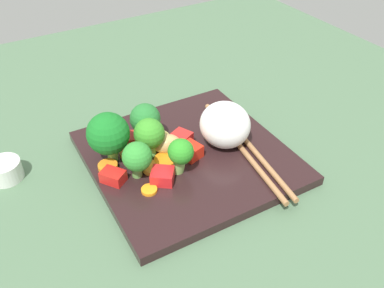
# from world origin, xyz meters

# --- Properties ---
(ground_plane) EXTENTS (1.10, 1.10, 0.02)m
(ground_plane) POSITION_xyz_m (0.00, 0.00, -0.01)
(ground_plane) COLOR #486649
(square_plate) EXTENTS (0.27, 0.27, 0.01)m
(square_plate) POSITION_xyz_m (0.00, 0.00, 0.01)
(square_plate) COLOR black
(square_plate) RESTS_ON ground_plane
(rice_mound) EXTENTS (0.10, 0.09, 0.07)m
(rice_mound) POSITION_xyz_m (-0.01, -0.06, 0.05)
(rice_mound) COLOR white
(rice_mound) RESTS_ON square_plate
(broccoli_floret_0) EXTENTS (0.04, 0.04, 0.05)m
(broccoli_floret_0) POSITION_xyz_m (-0.01, 0.08, 0.05)
(broccoli_floret_0) COLOR #629A47
(broccoli_floret_0) RESTS_ON square_plate
(broccoli_floret_1) EXTENTS (0.03, 0.03, 0.05)m
(broccoli_floret_1) POSITION_xyz_m (-0.03, 0.03, 0.05)
(broccoli_floret_1) COLOR #84B75A
(broccoli_floret_1) RESTS_ON square_plate
(broccoli_floret_2) EXTENTS (0.04, 0.04, 0.06)m
(broccoli_floret_2) POSITION_xyz_m (0.02, 0.05, 0.05)
(broccoli_floret_2) COLOR #7ABF57
(broccoli_floret_2) RESTS_ON square_plate
(broccoli_floret_3) EXTENTS (0.06, 0.06, 0.07)m
(broccoli_floret_3) POSITION_xyz_m (0.04, 0.10, 0.06)
(broccoli_floret_3) COLOR #6EA749
(broccoli_floret_3) RESTS_ON square_plate
(broccoli_floret_4) EXTENTS (0.04, 0.04, 0.06)m
(broccoli_floret_4) POSITION_xyz_m (0.05, 0.04, 0.05)
(broccoli_floret_4) COLOR #619A40
(broccoli_floret_4) RESTS_ON square_plate
(carrot_slice_0) EXTENTS (0.04, 0.04, 0.01)m
(carrot_slice_0) POSITION_xyz_m (-0.01, 0.06, 0.02)
(carrot_slice_0) COLOR orange
(carrot_slice_0) RESTS_ON square_plate
(carrot_slice_1) EXTENTS (0.03, 0.03, 0.01)m
(carrot_slice_1) POSITION_xyz_m (0.04, 0.07, 0.02)
(carrot_slice_1) COLOR orange
(carrot_slice_1) RESTS_ON square_plate
(carrot_slice_2) EXTENTS (0.03, 0.03, 0.01)m
(carrot_slice_2) POSITION_xyz_m (0.03, 0.11, 0.02)
(carrot_slice_2) COLOR orange
(carrot_slice_2) RESTS_ON square_plate
(carrot_slice_3) EXTENTS (0.04, 0.04, 0.01)m
(carrot_slice_3) POSITION_xyz_m (-0.00, 0.04, 0.02)
(carrot_slice_3) COLOR orange
(carrot_slice_3) RESTS_ON square_plate
(carrot_slice_4) EXTENTS (0.03, 0.03, 0.00)m
(carrot_slice_4) POSITION_xyz_m (-0.04, 0.08, 0.02)
(carrot_slice_4) COLOR orange
(carrot_slice_4) RESTS_ON square_plate
(pepper_chunk_0) EXTENTS (0.04, 0.04, 0.02)m
(pepper_chunk_0) POSITION_xyz_m (0.02, 0.00, 0.02)
(pepper_chunk_0) COLOR red
(pepper_chunk_0) RESTS_ON square_plate
(pepper_chunk_1) EXTENTS (0.04, 0.04, 0.02)m
(pepper_chunk_1) POSITION_xyz_m (-0.03, 0.06, 0.02)
(pepper_chunk_1) COLOR red
(pepper_chunk_1) RESTS_ON square_plate
(pepper_chunk_2) EXTENTS (0.03, 0.03, 0.02)m
(pepper_chunk_2) POSITION_xyz_m (-0.01, 0.00, 0.02)
(pepper_chunk_2) COLOR red
(pepper_chunk_2) RESTS_ON square_plate
(pepper_chunk_3) EXTENTS (0.04, 0.03, 0.02)m
(pepper_chunk_3) POSITION_xyz_m (-0.00, 0.11, 0.02)
(pepper_chunk_3) COLOR red
(pepper_chunk_3) RESTS_ON square_plate
(pepper_chunk_4) EXTENTS (0.03, 0.03, 0.02)m
(pepper_chunk_4) POSITION_xyz_m (0.06, 0.06, 0.02)
(pepper_chunk_4) COLOR red
(pepper_chunk_4) RESTS_ON square_plate
(chicken_piece_0) EXTENTS (0.04, 0.03, 0.02)m
(chicken_piece_0) POSITION_xyz_m (0.04, 0.02, 0.02)
(chicken_piece_0) COLOR tan
(chicken_piece_0) RESTS_ON square_plate
(chicken_piece_1) EXTENTS (0.04, 0.05, 0.03)m
(chicken_piece_1) POSITION_xyz_m (0.02, 0.02, 0.03)
(chicken_piece_1) COLOR tan
(chicken_piece_1) RESTS_ON square_plate
(chopstick_pair) EXTENTS (0.24, 0.06, 0.01)m
(chopstick_pair) POSITION_xyz_m (-0.03, -0.08, 0.02)
(chopstick_pair) COLOR #9B6C43
(chopstick_pair) RESTS_ON square_plate
(sauce_cup) EXTENTS (0.05, 0.05, 0.03)m
(sauce_cup) POSITION_xyz_m (0.09, 0.23, 0.01)
(sauce_cup) COLOR silver
(sauce_cup) RESTS_ON ground_plane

